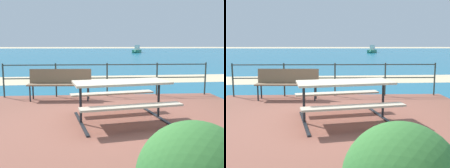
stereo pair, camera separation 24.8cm
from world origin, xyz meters
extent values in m
plane|color=beige|center=(0.00, 0.00, 0.00)|extent=(240.00, 240.00, 0.00)
cube|color=brown|center=(0.00, 0.00, 0.03)|extent=(6.40, 5.20, 0.06)
cube|color=#196B8E|center=(0.00, 40.00, 0.01)|extent=(90.00, 90.00, 0.01)
cube|color=beige|center=(0.00, 6.42, 0.01)|extent=(54.06, 4.75, 0.01)
cube|color=#BCAD93|center=(0.13, -0.15, 0.83)|extent=(1.97, 1.12, 0.04)
cube|color=#BCAD93|center=(0.26, -0.79, 0.50)|extent=(1.87, 0.61, 0.04)
cube|color=#BCAD93|center=(0.01, 0.49, 0.50)|extent=(1.87, 0.61, 0.04)
cylinder|color=#1E2328|center=(-0.66, -0.31, 0.45)|extent=(0.06, 0.06, 0.77)
cube|color=#1E2328|center=(-0.66, -0.31, 0.07)|extent=(0.36, 1.55, 0.03)
cylinder|color=#1E2328|center=(0.93, 0.00, 0.45)|extent=(0.06, 0.06, 0.77)
cube|color=#1E2328|center=(0.93, 0.00, 0.07)|extent=(0.36, 1.55, 0.03)
cube|color=#7A6047|center=(-1.31, 1.90, 0.49)|extent=(1.71, 0.48, 0.04)
cube|color=#7A6047|center=(-1.30, 2.08, 0.70)|extent=(1.69, 0.15, 0.39)
cylinder|color=#1E2328|center=(-2.08, 1.78, 0.28)|extent=(0.04, 0.04, 0.43)
cylinder|color=#1E2328|center=(-2.07, 2.08, 0.28)|extent=(0.04, 0.04, 0.43)
cylinder|color=#1E2328|center=(-0.56, 1.71, 0.28)|extent=(0.04, 0.04, 0.43)
cylinder|color=#1E2328|center=(-0.54, 2.01, 0.28)|extent=(0.04, 0.04, 0.43)
cylinder|color=#2D3833|center=(-2.95, 2.40, 0.54)|extent=(0.04, 0.04, 0.97)
cylinder|color=#2D3833|center=(-1.48, 2.40, 0.54)|extent=(0.04, 0.04, 0.97)
cylinder|color=#2D3833|center=(0.00, 2.40, 0.54)|extent=(0.04, 0.04, 0.97)
cylinder|color=#2D3833|center=(1.48, 2.40, 0.54)|extent=(0.04, 0.04, 0.97)
cylinder|color=#2D3833|center=(2.95, 2.40, 0.54)|extent=(0.04, 0.04, 0.97)
cylinder|color=#2D3833|center=(0.00, 2.40, 0.98)|extent=(5.90, 0.03, 0.03)
cylinder|color=#2D3833|center=(0.00, 2.40, 0.59)|extent=(5.90, 0.03, 0.03)
cube|color=#338466|center=(7.39, 41.03, 0.27)|extent=(2.28, 4.14, 0.52)
cube|color=silver|center=(7.47, 41.32, 0.96)|extent=(1.06, 1.34, 0.86)
cone|color=#338466|center=(6.74, 38.89, 0.27)|extent=(0.59, 0.61, 0.47)
camera|label=1|loc=(-0.43, -5.25, 1.58)|focal=42.51mm
camera|label=2|loc=(-0.18, -5.26, 1.58)|focal=42.51mm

